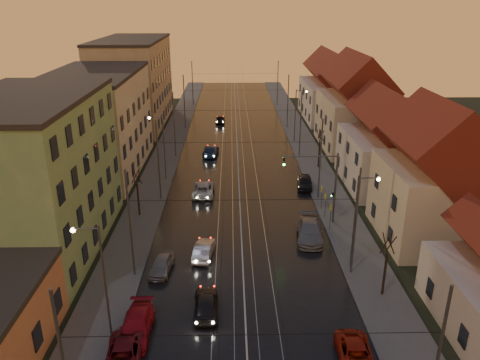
{
  "coord_description": "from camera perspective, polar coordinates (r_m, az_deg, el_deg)",
  "views": [
    {
      "loc": [
        -0.88,
        -22.94,
        20.51
      ],
      "look_at": [
        0.01,
        22.65,
        2.79
      ],
      "focal_mm": 35.0,
      "sensor_mm": 36.0,
      "label": 1
    }
  ],
  "objects": [
    {
      "name": "sidewalk_left",
      "position": [
        66.81,
        -8.93,
        3.16
      ],
      "size": [
        4.0,
        120.0,
        0.15
      ],
      "primitive_type": "cube",
      "color": "#4C4C4C",
      "rests_on": "ground"
    },
    {
      "name": "catenary_pole_l_5",
      "position": [
        96.59,
        -5.81,
        11.59
      ],
      "size": [
        0.16,
        0.16,
        9.0
      ],
      "primitive_type": "cylinder",
      "color": "#595B60",
      "rests_on": "ground"
    },
    {
      "name": "driving_car_2",
      "position": [
        52.37,
        -4.48,
        -1.08
      ],
      "size": [
        2.34,
        5.0,
        1.38
      ],
      "primitive_type": "imported",
      "rotation": [
        0.0,
        0.0,
        3.13
      ],
      "color": "#B4B4B4",
      "rests_on": "ground"
    },
    {
      "name": "tram_rail_3",
      "position": [
        66.26,
        1.6,
        3.24
      ],
      "size": [
        0.06,
        120.0,
        0.03
      ],
      "primitive_type": "cube",
      "color": "gray",
      "rests_on": "road"
    },
    {
      "name": "street_lamp_1",
      "position": [
        37.81,
        14.33,
        -3.89
      ],
      "size": [
        1.75,
        0.32,
        8.0
      ],
      "color": "#595B60",
      "rests_on": "ground"
    },
    {
      "name": "apartment_left_2",
      "position": [
        61.07,
        -16.99,
        6.56
      ],
      "size": [
        10.0,
        20.0,
        12.0
      ],
      "primitive_type": "cube",
      "color": "beige",
      "rests_on": "ground"
    },
    {
      "name": "street_lamp_2",
      "position": [
        55.81,
        -9.58,
        4.67
      ],
      "size": [
        1.75,
        0.32,
        8.0
      ],
      "color": "#595B60",
      "rests_on": "ground"
    },
    {
      "name": "catenary_pole_r_2",
      "position": [
        50.5,
        9.77,
        2.43
      ],
      "size": [
        0.16,
        0.16,
        9.0
      ],
      "primitive_type": "cylinder",
      "color": "#595B60",
      "rests_on": "ground"
    },
    {
      "name": "parked_left_3",
      "position": [
        38.58,
        -9.55,
        -10.1
      ],
      "size": [
        1.93,
        3.92,
        1.29
      ],
      "primitive_type": "imported",
      "rotation": [
        0.0,
        0.0,
        -0.11
      ],
      "color": "gray",
      "rests_on": "ground"
    },
    {
      "name": "house_right_4",
      "position": [
        87.21,
        10.92,
        10.64
      ],
      "size": [
        9.18,
        16.32,
        10.0
      ],
      "color": "silver",
      "rests_on": "ground"
    },
    {
      "name": "bare_tree_1",
      "position": [
        35.86,
        17.32,
        -10.03
      ],
      "size": [
        1.09,
        1.09,
        5.11
      ],
      "color": "black",
      "rests_on": "ground"
    },
    {
      "name": "house_right_1",
      "position": [
        44.57,
        22.61,
        -0.22
      ],
      "size": [
        8.67,
        10.2,
        10.8
      ],
      "color": "beige",
      "rests_on": "ground"
    },
    {
      "name": "parked_left_1",
      "position": [
        30.47,
        -14.03,
        -20.23
      ],
      "size": [
        2.45,
        4.79,
        1.29
      ],
      "primitive_type": "imported",
      "rotation": [
        0.0,
        0.0,
        0.07
      ],
      "color": "maroon",
      "rests_on": "ground"
    },
    {
      "name": "bare_tree_0",
      "position": [
        47.5,
        -12.35,
        -1.59
      ],
      "size": [
        1.09,
        1.09,
        5.11
      ],
      "color": "black",
      "rests_on": "ground"
    },
    {
      "name": "road",
      "position": [
        66.2,
        -0.31,
        3.2
      ],
      "size": [
        16.0,
        120.0,
        0.04
      ],
      "primitive_type": "cube",
      "color": "black",
      "rests_on": "ground"
    },
    {
      "name": "parked_right_2",
      "position": [
        54.56,
        7.9,
        -0.27
      ],
      "size": [
        2.12,
        4.27,
        1.4
      ],
      "primitive_type": "imported",
      "rotation": [
        0.0,
        0.0,
        -0.12
      ],
      "color": "black",
      "rests_on": "ground"
    },
    {
      "name": "street_lamp_3",
      "position": [
        71.4,
        7.02,
        8.43
      ],
      "size": [
        1.75,
        0.32,
        8.0
      ],
      "color": "#595B60",
      "rests_on": "ground"
    },
    {
      "name": "tram_rail_0",
      "position": [
        66.2,
        -2.21,
        3.22
      ],
      "size": [
        0.06,
        120.0,
        0.03
      ],
      "primitive_type": "cube",
      "color": "gray",
      "rests_on": "road"
    },
    {
      "name": "catenary_pole_l_3",
      "position": [
        64.45,
        -8.02,
        6.64
      ],
      "size": [
        0.16,
        0.16,
        9.0
      ],
      "primitive_type": "cylinder",
      "color": "#595B60",
      "rests_on": "ground"
    },
    {
      "name": "driving_car_4",
      "position": [
        83.15,
        -2.44,
        7.41
      ],
      "size": [
        1.58,
        3.91,
        1.33
      ],
      "primitive_type": "imported",
      "rotation": [
        0.0,
        0.0,
        3.14
      ],
      "color": "black",
      "rests_on": "ground"
    },
    {
      "name": "catenary_pole_r_1",
      "position": [
        36.97,
        13.91,
        -5.11
      ],
      "size": [
        0.16,
        0.16,
        9.0
      ],
      "primitive_type": "cylinder",
      "color": "#595B60",
      "rests_on": "ground"
    },
    {
      "name": "tram_rail_1",
      "position": [
        66.19,
        -0.97,
        3.23
      ],
      "size": [
        0.06,
        120.0,
        0.03
      ],
      "primitive_type": "cube",
      "color": "gray",
      "rests_on": "road"
    },
    {
      "name": "catenary_pole_l_4",
      "position": [
        78.97,
        -6.8,
        9.39
      ],
      "size": [
        0.16,
        0.16,
        9.0
      ],
      "primitive_type": "cylinder",
      "color": "#595B60",
      "rests_on": "ground"
    },
    {
      "name": "ground",
      "position": [
        30.79,
        0.86,
        -20.55
      ],
      "size": [
        160.0,
        160.0,
        0.0
      ],
      "primitive_type": "plane",
      "color": "black",
      "rests_on": "ground"
    },
    {
      "name": "parked_right_0",
      "position": [
        30.58,
        13.97,
        -20.12
      ],
      "size": [
        2.28,
        4.57,
        1.24
      ],
      "primitive_type": "imported",
      "rotation": [
        0.0,
        0.0,
        -0.05
      ],
      "color": "#A31E10",
      "rests_on": "ground"
    },
    {
      "name": "catenary_pole_l_2",
      "position": [
        50.2,
        -9.92,
        2.3
      ],
      "size": [
        0.16,
        0.16,
        9.0
      ],
      "primitive_type": "cylinder",
      "color": "#595B60",
      "rests_on": "ground"
    },
    {
      "name": "driving_car_3",
      "position": [
        65.56,
        -3.6,
        3.6
      ],
      "size": [
        2.34,
        4.98,
        1.41
      ],
      "primitive_type": "imported",
      "rotation": [
        0.0,
        0.0,
        3.06
      ],
      "color": "navy",
      "rests_on": "ground"
    },
    {
      "name": "apartment_left_1",
      "position": [
        42.87,
        -23.86,
        0.26
      ],
      "size": [
        10.0,
        18.0,
        13.0
      ],
      "primitive_type": "cube",
      "color": "#66965F",
      "rests_on": "ground"
    },
    {
      "name": "catenary_pole_r_5",
      "position": [
        96.75,
        4.61,
        11.64
      ],
      "size": [
        0.16,
        0.16,
        9.0
      ],
      "primitive_type": "cylinder",
      "color": "#595B60",
      "rests_on": "ground"
    },
    {
      "name": "parked_left_2",
      "position": [
        32.5,
        -12.53,
        -16.96
      ],
      "size": [
        1.97,
        4.74,
        1.37
      ],
      "primitive_type": "imported",
      "rotation": [
        0.0,
        0.0,
        -0.01
      ],
      "color": "#A61020",
      "rests_on": "ground"
    },
    {
      "name": "catenary_pole_l_1",
      "position": [
        36.56,
        -13.25,
        -5.36
      ],
      "size": [
        0.16,
        0.16,
        9.0
      ],
      "primitive_type": "cylinder",
      "color": "#595B60",
      "rests_on": "ground"
    },
    {
      "name": "sidewalk_right",
      "position": [
        67.07,
        8.28,
        3.26
      ],
      "size": [
        4.0,
        120.0,
        0.15
      ],
      "primitive_type": "cube",
      "color": "#4C4C4C",
      "rests_on": "ground"
    },
    {
      "name": "bare_tree_2",
      "position": [
        60.79,
        9.65,
        3.68
      ],
      "size": [
        1.09,
        1.09,
        5.11
      ],
      "color": "black",
      "rests_on": "ground"
    },
    {
      "name": "tram_rail_2",
      "position": [
        66.21,
        0.36,
        3.23
      ],
      "size": [
        0.06,
        120.0,
        0.03
      ],
      "primitive_type": "cube",
      "color": "gray",
      "rests_on": "road"
    },
    {
      "name": "driving_car_1",
      "position": [
        40.15,
        -4.43,
        -8.47
      ],
      "size": [
        1.88,
        4.16,
        1.32
      ],
      "primitive_type": "imported",
      "rotation": [
        0.0,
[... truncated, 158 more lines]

